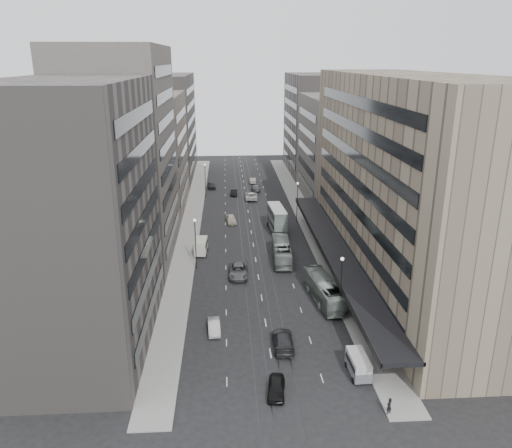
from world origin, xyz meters
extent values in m
plane|color=black|center=(0.00, 0.00, 0.00)|extent=(220.00, 220.00, 0.00)
cube|color=gray|center=(12.00, 37.50, 0.07)|extent=(4.00, 125.00, 0.15)
cube|color=gray|center=(-12.00, 37.50, 0.07)|extent=(4.00, 125.00, 0.15)
cube|color=gray|center=(21.50, 8.00, 15.00)|extent=(15.00, 60.00, 30.00)
cube|color=black|center=(12.00, 8.00, 4.00)|extent=(4.40, 60.00, 0.50)
cube|color=#554E49|center=(21.50, 52.00, 12.00)|extent=(15.00, 28.00, 24.00)
cube|color=#635D59|center=(21.50, 82.00, 14.00)|extent=(15.00, 32.00, 28.00)
cube|color=#635D59|center=(-21.50, -8.00, 15.00)|extent=(15.00, 28.00, 30.00)
cube|color=#554E49|center=(-21.50, 19.00, 17.00)|extent=(15.00, 26.00, 34.00)
cube|color=gray|center=(-21.50, 46.00, 12.50)|extent=(15.00, 28.00, 25.00)
cube|color=#635D59|center=(-21.50, 79.00, 14.00)|extent=(15.00, 38.00, 28.00)
cylinder|color=#262628|center=(9.70, -5.00, 4.00)|extent=(0.16, 0.16, 8.00)
sphere|color=silver|center=(9.70, -5.00, 8.10)|extent=(0.44, 0.44, 0.44)
cylinder|color=#262628|center=(9.70, 35.00, 4.00)|extent=(0.16, 0.16, 8.00)
sphere|color=silver|center=(9.70, 35.00, 8.10)|extent=(0.44, 0.44, 0.44)
cylinder|color=#262628|center=(-9.70, 12.00, 4.00)|extent=(0.16, 0.16, 8.00)
sphere|color=silver|center=(-9.70, 12.00, 8.10)|extent=(0.44, 0.44, 0.44)
cylinder|color=#262628|center=(-9.70, 55.00, 4.00)|extent=(0.16, 0.16, 8.00)
sphere|color=silver|center=(-9.70, 55.00, 8.10)|extent=(0.44, 0.44, 0.44)
imported|color=gray|center=(8.50, -0.47, 1.65)|extent=(4.19, 12.12, 3.31)
imported|color=gray|center=(4.29, 14.71, 1.62)|extent=(3.25, 11.72, 3.23)
cube|color=slate|center=(4.98, 29.17, 1.63)|extent=(3.11, 9.04, 2.27)
cube|color=slate|center=(4.98, 29.17, 3.75)|extent=(3.04, 8.68, 1.97)
cube|color=silver|center=(4.98, 29.17, 4.79)|extent=(3.11, 9.04, 0.12)
cylinder|color=black|center=(3.98, 25.89, 0.49)|extent=(0.35, 1.00, 0.99)
cylinder|color=black|center=(6.44, 26.07, 0.49)|extent=(0.35, 1.00, 0.99)
cylinder|color=black|center=(3.51, 32.27, 0.49)|extent=(0.35, 1.00, 0.99)
cylinder|color=black|center=(5.97, 32.45, 0.49)|extent=(0.35, 1.00, 0.99)
cube|color=slate|center=(8.91, -17.57, 0.87)|extent=(1.89, 4.29, 1.11)
cube|color=beige|center=(8.91, -17.57, 1.85)|extent=(1.85, 4.20, 0.87)
cylinder|color=black|center=(8.06, -18.99, 0.32)|extent=(0.19, 0.64, 0.63)
cylinder|color=black|center=(9.83, -18.94, 0.32)|extent=(0.19, 0.64, 0.63)
cylinder|color=black|center=(7.98, -16.19, 0.32)|extent=(0.19, 0.64, 0.63)
cylinder|color=black|center=(9.76, -16.14, 0.32)|extent=(0.19, 0.64, 0.63)
cube|color=beige|center=(-9.20, 18.06, 1.00)|extent=(2.17, 4.38, 1.32)
cube|color=beige|center=(-9.20, 18.06, 2.18)|extent=(2.13, 4.30, 1.04)
cylinder|color=black|center=(-10.24, 16.70, 0.34)|extent=(0.23, 0.69, 0.68)
cylinder|color=black|center=(-8.32, 16.59, 0.34)|extent=(0.23, 0.69, 0.68)
cylinder|color=black|center=(-10.08, 19.52, 0.34)|extent=(0.23, 0.69, 0.68)
cylinder|color=black|center=(-8.16, 19.41, 0.34)|extent=(0.23, 0.69, 0.68)
imported|color=black|center=(-0.06, -20.23, 0.72)|extent=(2.27, 4.43, 1.45)
imported|color=#B9B9B5|center=(-6.50, -7.79, 0.68)|extent=(1.71, 4.23, 1.37)
imported|color=#535456|center=(-3.05, 8.56, 0.86)|extent=(3.05, 6.25, 1.71)
imported|color=#252527|center=(1.57, -11.75, 0.85)|extent=(2.55, 5.94, 1.70)
imported|color=beige|center=(-3.85, 35.03, 0.80)|extent=(2.37, 4.89, 1.61)
imported|color=black|center=(-2.85, 56.83, 0.73)|extent=(1.62, 4.46, 1.46)
imported|color=silver|center=(1.20, 52.76, 0.85)|extent=(2.95, 6.20, 1.71)
imported|color=#59595C|center=(2.79, 60.79, 0.76)|extent=(2.18, 5.25, 1.52)
imported|color=black|center=(-8.50, 64.19, 0.84)|extent=(2.30, 5.04, 1.68)
imported|color=gray|center=(2.45, 69.10, 0.74)|extent=(1.61, 4.53, 1.49)
imported|color=black|center=(10.20, -24.00, 1.01)|extent=(0.75, 0.68, 1.71)
camera|label=1|loc=(-4.65, -62.15, 31.94)|focal=35.00mm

